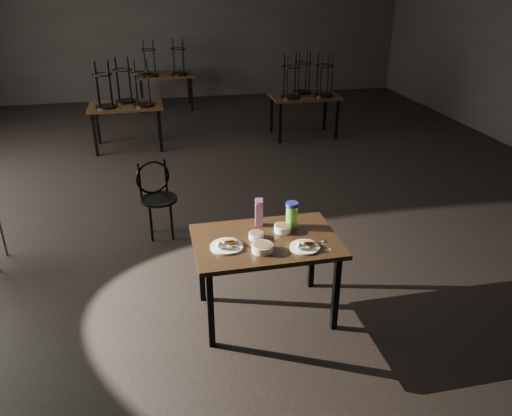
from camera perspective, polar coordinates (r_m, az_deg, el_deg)
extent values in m
plane|color=black|center=(6.74, -2.03, 1.33)|extent=(12.00, 12.00, 0.00)
cube|color=black|center=(12.15, -7.54, 19.87)|extent=(10.00, 0.04, 3.20)
cube|color=black|center=(4.14, 1.16, -3.83)|extent=(1.20, 0.80, 0.04)
cube|color=black|center=(4.01, -5.21, -11.47)|extent=(0.05, 0.05, 0.71)
cube|color=black|center=(4.22, 9.11, -9.58)|extent=(0.05, 0.05, 0.71)
cube|color=black|center=(4.54, -6.26, -6.68)|extent=(0.05, 0.05, 0.71)
cube|color=black|center=(4.73, 6.41, -5.26)|extent=(0.05, 0.05, 0.71)
cylinder|color=white|center=(4.02, -3.37, -4.38)|extent=(0.26, 0.26, 0.02)
cube|color=#AC853D|center=(4.03, -3.42, -3.40)|extent=(0.09, 0.09, 0.04)
cube|color=#AC853D|center=(4.04, -2.97, -3.36)|extent=(0.11, 0.11, 0.03)
ellipsoid|color=white|center=(3.97, -4.21, -4.24)|extent=(0.05, 0.05, 0.06)
ellipsoid|color=white|center=(3.97, -3.68, -4.19)|extent=(0.05, 0.05, 0.06)
cylinder|color=white|center=(4.03, 5.59, -4.47)|extent=(0.24, 0.24, 0.01)
cube|color=#AC853D|center=(4.03, 5.52, -3.57)|extent=(0.09, 0.09, 0.04)
cube|color=#AC853D|center=(4.04, 5.91, -3.53)|extent=(0.10, 0.10, 0.03)
ellipsoid|color=white|center=(3.96, 4.95, -4.35)|extent=(0.05, 0.05, 0.06)
ellipsoid|color=white|center=(3.97, 5.42, -4.29)|extent=(0.05, 0.05, 0.06)
cylinder|color=white|center=(4.14, 0.02, -3.18)|extent=(0.12, 0.12, 0.05)
cylinder|color=brown|center=(4.13, 0.02, -2.97)|extent=(0.11, 0.11, 0.01)
cylinder|color=white|center=(4.25, 3.06, -2.33)|extent=(0.14, 0.14, 0.06)
cylinder|color=brown|center=(4.24, 3.06, -2.09)|extent=(0.12, 0.12, 0.01)
cylinder|color=white|center=(3.95, 0.71, -4.57)|extent=(0.17, 0.17, 0.06)
cylinder|color=brown|center=(3.94, 0.71, -4.31)|extent=(0.14, 0.14, 0.01)
cube|color=#981B80|center=(4.31, 0.34, -0.73)|extent=(0.07, 0.07, 0.21)
cube|color=#981B80|center=(4.26, 0.35, 0.76)|extent=(0.07, 0.07, 0.06)
cylinder|color=#7AE744|center=(4.27, 4.09, -1.05)|extent=(0.12, 0.12, 0.21)
cylinder|color=navy|center=(4.22, 4.14, 0.41)|extent=(0.13, 0.13, 0.03)
ellipsoid|color=silver|center=(4.14, 7.68, -3.74)|extent=(0.05, 0.06, 0.01)
cube|color=silver|center=(4.06, 8.10, -4.39)|extent=(0.05, 0.11, 0.00)
cylinder|color=black|center=(5.66, -11.00, 0.99)|extent=(0.40, 0.40, 0.03)
torus|color=black|center=(5.73, -11.72, 3.45)|extent=(0.38, 0.14, 0.39)
cylinder|color=black|center=(5.86, -9.75, -0.48)|extent=(0.03, 0.03, 0.45)
cylinder|color=black|center=(5.86, -11.98, -0.68)|extent=(0.03, 0.03, 0.45)
cylinder|color=black|center=(5.65, -11.92, -1.68)|extent=(0.03, 0.03, 0.45)
cylinder|color=black|center=(5.66, -9.62, -1.47)|extent=(0.03, 0.03, 0.45)
cylinder|color=slate|center=(5.90, -26.98, -2.90)|extent=(0.02, 0.02, 0.46)
cube|color=black|center=(8.71, -14.66, 11.26)|extent=(1.20, 0.80, 0.04)
cube|color=black|center=(8.54, -17.93, 7.94)|extent=(0.05, 0.05, 0.71)
cube|color=black|center=(8.49, -10.89, 8.63)|extent=(0.05, 0.05, 0.71)
cube|color=black|center=(9.15, -17.64, 9.12)|extent=(0.05, 0.05, 0.71)
cube|color=black|center=(9.11, -11.06, 9.76)|extent=(0.05, 0.05, 0.71)
cylinder|color=black|center=(8.58, -16.73, 11.04)|extent=(0.34, 0.34, 0.03)
torus|color=black|center=(8.48, -17.17, 14.30)|extent=(0.32, 0.32, 0.02)
cylinder|color=black|center=(8.59, -16.34, 13.61)|extent=(0.03, 0.03, 0.70)
cylinder|color=black|center=(8.61, -17.68, 13.47)|extent=(0.03, 0.03, 0.70)
cylinder|color=black|center=(8.41, -17.77, 13.20)|extent=(0.03, 0.03, 0.70)
cylinder|color=black|center=(8.40, -16.40, 13.35)|extent=(0.03, 0.03, 0.70)
cylinder|color=black|center=(8.55, -12.67, 11.44)|extent=(0.34, 0.34, 0.03)
torus|color=black|center=(8.45, -13.00, 14.73)|extent=(0.32, 0.32, 0.02)
cylinder|color=black|center=(8.57, -12.23, 14.02)|extent=(0.03, 0.03, 0.70)
cylinder|color=black|center=(8.57, -13.59, 13.89)|extent=(0.03, 0.03, 0.70)
cylinder|color=black|center=(8.38, -13.60, 13.63)|extent=(0.03, 0.03, 0.70)
cylinder|color=black|center=(8.38, -12.21, 13.76)|extent=(0.03, 0.03, 0.70)
cylinder|color=black|center=(8.88, -14.66, 11.75)|extent=(0.34, 0.34, 0.03)
torus|color=black|center=(8.78, -15.03, 14.91)|extent=(0.32, 0.32, 0.02)
cylinder|color=black|center=(8.90, -14.26, 14.24)|extent=(0.03, 0.03, 0.70)
cylinder|color=black|center=(8.91, -15.56, 14.10)|extent=(0.03, 0.03, 0.70)
cylinder|color=black|center=(8.71, -15.61, 13.86)|extent=(0.03, 0.03, 0.70)
cylinder|color=black|center=(8.70, -14.28, 13.99)|extent=(0.03, 0.03, 0.70)
cube|color=black|center=(9.15, 5.55, 12.61)|extent=(1.20, 0.80, 0.04)
cube|color=black|center=(8.80, 2.79, 9.66)|extent=(0.05, 0.05, 0.71)
cube|color=black|center=(9.12, 9.22, 9.92)|extent=(0.05, 0.05, 0.71)
cube|color=black|center=(9.40, 1.78, 10.71)|extent=(0.05, 0.05, 0.71)
cube|color=black|center=(9.70, 7.87, 10.95)|extent=(0.05, 0.05, 0.71)
cylinder|color=black|center=(8.92, 3.96, 12.55)|extent=(0.34, 0.34, 0.03)
torus|color=black|center=(8.82, 4.06, 15.72)|extent=(0.32, 0.32, 0.02)
cylinder|color=black|center=(8.96, 4.49, 14.99)|extent=(0.03, 0.03, 0.70)
cylinder|color=black|center=(8.91, 3.22, 14.96)|extent=(0.03, 0.03, 0.70)
cylinder|color=black|center=(8.72, 3.57, 14.72)|extent=(0.03, 0.03, 0.70)
cylinder|color=black|center=(8.78, 4.86, 14.75)|extent=(0.03, 0.03, 0.70)
cylinder|color=black|center=(9.10, 7.69, 12.65)|extent=(0.34, 0.34, 0.03)
torus|color=black|center=(9.00, 7.88, 15.75)|extent=(0.32, 0.32, 0.02)
cylinder|color=black|center=(9.15, 8.22, 15.03)|extent=(0.03, 0.03, 0.70)
cylinder|color=black|center=(9.08, 7.01, 15.02)|extent=(0.03, 0.03, 0.70)
cylinder|color=black|center=(8.90, 7.42, 14.78)|extent=(0.03, 0.03, 0.70)
cylinder|color=black|center=(8.97, 8.66, 14.79)|extent=(0.03, 0.03, 0.70)
cylinder|color=black|center=(9.31, 5.22, 13.07)|extent=(0.34, 0.34, 0.03)
torus|color=black|center=(9.21, 5.35, 16.10)|extent=(0.32, 0.32, 0.02)
cylinder|color=black|center=(9.36, 5.73, 15.39)|extent=(0.03, 0.03, 0.70)
cylinder|color=black|center=(9.30, 4.53, 15.38)|extent=(0.03, 0.03, 0.70)
cylinder|color=black|center=(9.12, 4.89, 15.15)|extent=(0.03, 0.03, 0.70)
cylinder|color=black|center=(9.17, 6.11, 15.17)|extent=(0.03, 0.03, 0.70)
cube|color=black|center=(11.24, -10.36, 14.75)|extent=(1.20, 0.80, 0.04)
cube|color=black|center=(11.00, -12.88, 12.30)|extent=(0.05, 0.05, 0.71)
cube|color=black|center=(11.04, -7.36, 12.76)|extent=(0.05, 0.05, 0.71)
cube|color=black|center=(11.63, -12.91, 12.99)|extent=(0.05, 0.05, 0.71)
cube|color=black|center=(11.66, -7.67, 13.42)|extent=(0.05, 0.05, 0.71)
cylinder|color=black|center=(11.08, -11.93, 14.65)|extent=(0.34, 0.34, 0.03)
torus|color=black|center=(11.01, -12.17, 17.20)|extent=(0.32, 0.32, 0.02)
cylinder|color=black|center=(11.12, -11.59, 16.63)|extent=(0.03, 0.03, 0.70)
cylinder|color=black|center=(11.12, -12.65, 16.54)|extent=(0.03, 0.03, 0.70)
cylinder|color=black|center=(10.93, -12.63, 16.39)|extent=(0.03, 0.03, 0.70)
cylinder|color=black|center=(10.93, -11.56, 16.48)|extent=(0.03, 0.03, 0.70)
cylinder|color=black|center=(11.11, -8.74, 14.92)|extent=(0.34, 0.34, 0.03)
torus|color=black|center=(11.03, -8.92, 17.47)|extent=(0.32, 0.32, 0.02)
cylinder|color=black|center=(11.15, -8.38, 16.89)|extent=(0.03, 0.03, 0.70)
cylinder|color=black|center=(11.14, -9.44, 16.81)|extent=(0.03, 0.03, 0.70)
cylinder|color=black|center=(10.94, -9.37, 16.66)|extent=(0.03, 0.03, 0.70)
cylinder|color=black|center=(10.95, -8.29, 16.74)|extent=(0.03, 0.03, 0.70)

